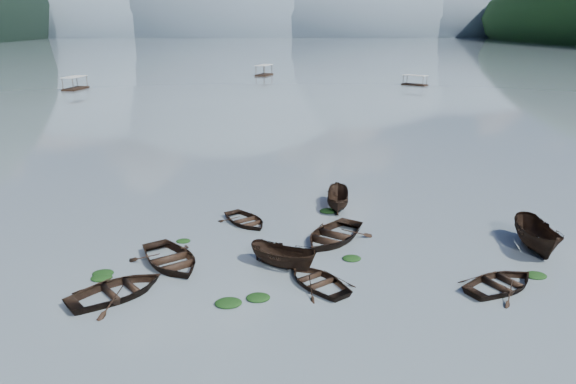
{
  "coord_description": "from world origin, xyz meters",
  "views": [
    {
      "loc": [
        -1.65,
        -19.21,
        12.04
      ],
      "look_at": [
        0.0,
        12.0,
        2.0
      ],
      "focal_mm": 32.0,
      "sensor_mm": 36.0,
      "label": 1
    }
  ],
  "objects_px": {
    "pontoon_left": "(76,90)",
    "pontoon_centre": "(264,76)",
    "rowboat_3": "(318,284)",
    "rowboat_0": "(171,264)"
  },
  "relations": [
    {
      "from": "rowboat_0",
      "to": "rowboat_3",
      "type": "xyz_separation_m",
      "value": [
        7.58,
        -2.65,
        0.0
      ]
    },
    {
      "from": "pontoon_centre",
      "to": "rowboat_3",
      "type": "bearing_deg",
      "value": -69.28
    },
    {
      "from": "rowboat_0",
      "to": "rowboat_3",
      "type": "relative_size",
      "value": 1.27
    },
    {
      "from": "pontoon_left",
      "to": "pontoon_centre",
      "type": "bearing_deg",
      "value": 47.64
    },
    {
      "from": "pontoon_left",
      "to": "pontoon_centre",
      "type": "distance_m",
      "value": 48.85
    },
    {
      "from": "rowboat_3",
      "to": "pontoon_left",
      "type": "distance_m",
      "value": 94.57
    },
    {
      "from": "pontoon_centre",
      "to": "pontoon_left",
      "type": "bearing_deg",
      "value": -122.4
    },
    {
      "from": "rowboat_3",
      "to": "pontoon_centre",
      "type": "xyz_separation_m",
      "value": [
        -1.66,
        115.41,
        0.0
      ]
    },
    {
      "from": "rowboat_0",
      "to": "rowboat_3",
      "type": "distance_m",
      "value": 8.03
    },
    {
      "from": "rowboat_0",
      "to": "pontoon_left",
      "type": "xyz_separation_m",
      "value": [
        -32.73,
        82.89,
        0.0
      ]
    }
  ]
}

